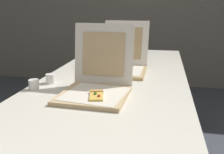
{
  "coord_description": "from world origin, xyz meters",
  "views": [
    {
      "loc": [
        0.31,
        -0.98,
        1.22
      ],
      "look_at": [
        0.02,
        0.48,
        0.8
      ],
      "focal_mm": 41.33,
      "sensor_mm": 36.0,
      "label": 1
    }
  ],
  "objects_px": {
    "pizza_box_front": "(96,85)",
    "pizza_box_middle": "(122,64)",
    "cup_white_near_center": "(51,79)",
    "table": "(114,84)",
    "cup_white_near_left": "(34,84)"
  },
  "relations": [
    {
      "from": "cup_white_near_left",
      "to": "table",
      "type": "bearing_deg",
      "value": 37.49
    },
    {
      "from": "table",
      "to": "cup_white_near_left",
      "type": "bearing_deg",
      "value": -142.51
    },
    {
      "from": "cup_white_near_left",
      "to": "pizza_box_front",
      "type": "bearing_deg",
      "value": -2.76
    },
    {
      "from": "table",
      "to": "pizza_box_front",
      "type": "distance_m",
      "value": 0.35
    },
    {
      "from": "pizza_box_front",
      "to": "cup_white_near_center",
      "type": "distance_m",
      "value": 0.37
    },
    {
      "from": "pizza_box_front",
      "to": "cup_white_near_center",
      "type": "xyz_separation_m",
      "value": [
        -0.34,
        0.16,
        -0.02
      ]
    },
    {
      "from": "table",
      "to": "pizza_box_middle",
      "type": "xyz_separation_m",
      "value": [
        0.02,
        0.2,
        0.09
      ]
    },
    {
      "from": "pizza_box_front",
      "to": "pizza_box_middle",
      "type": "distance_m",
      "value": 0.54
    },
    {
      "from": "pizza_box_middle",
      "to": "cup_white_near_center",
      "type": "height_order",
      "value": "pizza_box_middle"
    },
    {
      "from": "pizza_box_middle",
      "to": "cup_white_near_center",
      "type": "distance_m",
      "value": 0.55
    },
    {
      "from": "pizza_box_middle",
      "to": "cup_white_near_center",
      "type": "bearing_deg",
      "value": -135.22
    },
    {
      "from": "cup_white_near_center",
      "to": "table",
      "type": "bearing_deg",
      "value": 26.13
    },
    {
      "from": "pizza_box_middle",
      "to": "cup_white_near_center",
      "type": "xyz_separation_m",
      "value": [
        -0.39,
        -0.39,
        -0.02
      ]
    },
    {
      "from": "table",
      "to": "cup_white_near_left",
      "type": "height_order",
      "value": "cup_white_near_left"
    },
    {
      "from": "pizza_box_middle",
      "to": "table",
      "type": "bearing_deg",
      "value": -94.57
    }
  ]
}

